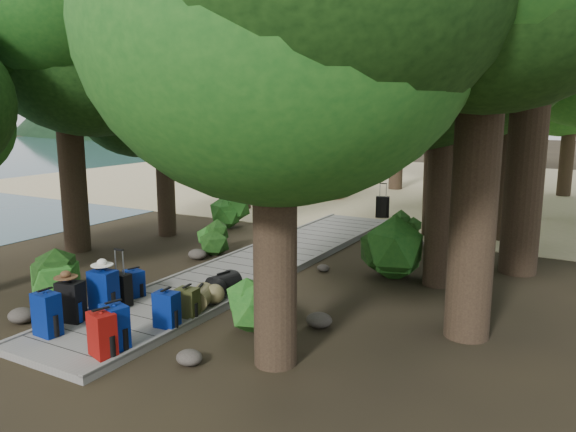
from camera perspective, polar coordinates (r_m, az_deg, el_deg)
The scene contains 49 objects.
ground at distance 12.28m, azimuth -5.23°, elevation -6.19°, with size 120.00×120.00×0.00m, color #2D2516.
sand_beach at distance 26.73m, azimuth 14.68°, elevation 2.88°, with size 40.00×22.00×0.02m, color tan.
water_bay at distance 52.07m, azimuth -18.77°, elevation 6.44°, with size 50.00×60.00×0.02m, color #25434E.
distant_hill at distance 74.27m, azimuth -9.62°, elevation 8.06°, with size 32.00×16.00×12.00m, color black.
boardwalk at distance 13.06m, azimuth -2.73°, elevation -4.83°, with size 2.00×12.00×0.12m, color slate.
backpack_left_a at distance 9.59m, azimuth -23.31°, elevation -8.94°, with size 0.40×0.28×0.76m, color navy, non-canonical shape.
backpack_left_b at distance 10.04m, azimuth -21.20°, elevation -7.90°, with size 0.41×0.29×0.75m, color black, non-canonical shape.
backpack_left_c at distance 10.27m, azimuth -18.23°, elevation -7.08°, with size 0.44×0.32×0.82m, color navy, non-canonical shape.
backpack_left_d at distance 11.01m, azimuth -15.34°, elevation -6.44°, with size 0.36×0.26×0.55m, color navy, non-canonical shape.
backpack_right_a at distance 8.57m, azimuth -18.37°, elevation -11.11°, with size 0.40×0.28×0.72m, color #891301, non-canonical shape.
backpack_right_b at distance 8.74m, azimuth -17.18°, elevation -10.50°, with size 0.41×0.29×0.74m, color navy, non-canonical shape.
backpack_right_c at distance 9.37m, azimuth -12.23°, elevation -9.09°, with size 0.38×0.27×0.65m, color navy, non-canonical shape.
backpack_right_d at distance 9.76m, azimuth -10.18°, elevation -8.49°, with size 0.36×0.26×0.55m, color #353717, non-canonical shape.
duffel_right_khaki at distance 10.16m, azimuth -8.86°, elevation -8.15°, with size 0.38×0.57×0.38m, color brown, non-canonical shape.
duffel_right_black at distance 10.84m, azimuth -6.54°, elevation -6.83°, with size 0.39×0.62×0.39m, color black, non-canonical shape.
suitcase_on_boardwalk at distance 10.55m, azimuth -16.61°, elevation -7.17°, with size 0.38×0.21×0.59m, color black, non-canonical shape.
lone_suitcase_on_sand at distance 18.89m, azimuth 9.58°, elevation 0.92°, with size 0.44×0.25×0.69m, color black, non-canonical shape.
hat_brown at distance 9.94m, azimuth -21.66°, elevation -5.50°, with size 0.38×0.38×0.12m, color #51351E, non-canonical shape.
hat_white at distance 10.20m, azimuth -18.39°, elevation -4.43°, with size 0.38×0.38×0.13m, color silver, non-canonical shape.
kayak at distance 22.88m, azimuth 5.29°, elevation 2.28°, with size 0.66×3.01×0.30m, color red.
sun_lounger at distance 19.76m, azimuth 19.56°, elevation 0.78°, with size 0.62×1.93×0.62m, color silver, non-canonical shape.
tree_right_a at distance 7.56m, azimuth -1.42°, elevation 16.76°, with size 5.26×5.26×8.76m, color black, non-canonical shape.
tree_right_b at distance 9.09m, azimuth 19.56°, elevation 19.58°, with size 5.68×5.68×10.14m, color black, non-canonical shape.
tree_right_c at distance 11.61m, azimuth 15.96°, elevation 13.90°, with size 4.96×4.96×8.58m, color black, non-canonical shape.
tree_right_e at distance 16.42m, azimuth 21.95°, elevation 14.47°, with size 5.37×5.37×9.67m, color black, non-canonical shape.
tree_left_b at distance 15.05m, azimuth -21.74°, elevation 14.10°, with size 5.15×5.15×9.26m, color black, non-canonical shape.
tree_left_c at distance 16.15m, azimuth -12.65°, elevation 10.86°, with size 4.20×4.20×7.31m, color black, non-canonical shape.
tree_back_a at distance 25.40m, azimuth 11.19°, elevation 12.42°, with size 5.01×5.01×8.67m, color black, non-canonical shape.
tree_back_b at distance 25.93m, azimuth 19.14°, elevation 14.85°, with size 6.30×6.30×11.25m, color black, non-canonical shape.
tree_back_c at distance 25.66m, azimuth 26.91°, elevation 10.60°, with size 4.40×4.40×7.92m, color black, non-canonical shape.
tree_back_d at distance 27.17m, azimuth 2.82°, elevation 11.67°, with size 4.73×4.73×7.88m, color black, non-canonical shape.
palm_right_a at distance 16.40m, azimuth 15.52°, elevation 12.72°, with size 4.95×4.95×8.44m, color #134416, non-canonical shape.
palm_right_b at distance 20.20m, azimuth 24.34°, elevation 12.49°, with size 4.64×4.64×8.96m, color #134416, non-canonical shape.
palm_right_c at distance 23.00m, azimuth 19.17°, elevation 10.76°, with size 4.73×4.73×7.52m, color #134416, non-canonical shape.
palm_left_a at distance 20.18m, azimuth -5.12°, elevation 11.15°, with size 4.64×4.64×7.38m, color #134416, non-canonical shape.
rock_left_a at distance 10.73m, azimuth -25.46°, elevation -9.11°, with size 0.46×0.42×0.25m, color #4C473F, non-canonical shape.
rock_left_b at distance 12.43m, azimuth -21.76°, elevation -6.30°, with size 0.34×0.31×0.19m, color #4C473F, non-canonical shape.
rock_left_c at distance 13.76m, azimuth -9.20°, elevation -3.86°, with size 0.46×0.41×0.25m, color #4C473F, non-canonical shape.
rock_left_d at distance 15.51m, azimuth -6.93°, elevation -2.29°, with size 0.27×0.25×0.15m, color #4C473F, non-canonical shape.
rock_right_a at distance 8.38m, azimuth -10.00°, elevation -13.97°, with size 0.39×0.35×0.21m, color #4C473F, non-canonical shape.
rock_right_b at distance 9.55m, azimuth 3.19°, elevation -10.51°, with size 0.45×0.40×0.25m, color #4C473F, non-canonical shape.
rock_right_c at distance 12.65m, azimuth 3.61°, elevation -5.29°, with size 0.29×0.26×0.16m, color #4C473F, non-canonical shape.
rock_right_d at distance 15.05m, azimuth 12.65°, elevation -2.62°, with size 0.53×0.48×0.29m, color #4C473F, non-canonical shape.
shrub_left_a at distance 11.69m, azimuth -23.10°, elevation -5.51°, with size 1.06×1.06×0.95m, color #1A5118, non-canonical shape.
shrub_left_b at distance 14.17m, azimuth -7.83°, elevation -2.37°, with size 0.82×0.82×0.74m, color #1A5118, non-canonical shape.
shrub_left_c at distance 17.13m, azimuth -5.70°, elevation 0.42°, with size 1.09×1.09×0.98m, color #1A5118, non-canonical shape.
shrub_right_a at distance 9.26m, azimuth -3.47°, elevation -8.98°, with size 1.02×1.02×0.92m, color #1A5118, non-canonical shape.
shrub_right_b at distance 12.29m, azimuth 10.26°, elevation -3.35°, with size 1.36×1.36×1.22m, color #1A5118, non-canonical shape.
shrub_right_c at distance 16.23m, azimuth 12.14°, elevation -0.95°, with size 0.73×0.73×0.66m, color #1A5118, non-canonical shape.
Camera 1 is at (6.72, -9.62, 3.62)m, focal length 35.00 mm.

